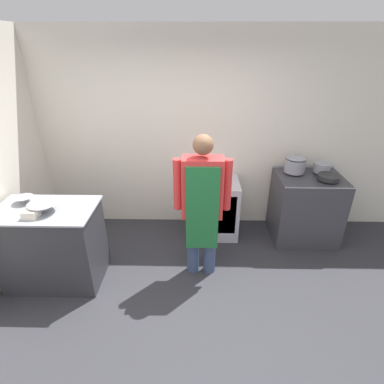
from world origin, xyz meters
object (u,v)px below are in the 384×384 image
at_px(mixing_bowl, 44,207).
at_px(plastic_tub, 31,213).
at_px(stock_pot, 295,164).
at_px(sauce_pot, 322,168).
at_px(fridge_unit, 212,208).
at_px(person_cook, 202,201).
at_px(saute_pan, 328,177).
at_px(stove, 305,208).

distance_m(mixing_bowl, plastic_tub, 0.13).
relative_size(stock_pot, sauce_pot, 1.23).
distance_m(fridge_unit, person_cook, 1.02).
bearing_deg(stock_pot, sauce_pot, -0.00).
distance_m(person_cook, sauce_pot, 1.82).
relative_size(person_cook, sauce_pot, 7.82).
xyz_separation_m(stock_pot, saute_pan, (0.36, -0.24, -0.08)).
bearing_deg(stock_pot, stove, -32.72).
distance_m(stove, person_cook, 1.69).
xyz_separation_m(stove, sauce_pot, (0.17, 0.12, 0.54)).
relative_size(person_cook, plastic_tub, 12.19).
distance_m(person_cook, stock_pot, 1.52).
relative_size(fridge_unit, stock_pot, 3.01).
bearing_deg(sauce_pot, stove, -144.15).
bearing_deg(sauce_pot, plastic_tub, -159.98).
height_order(person_cook, saute_pan, person_cook).
bearing_deg(fridge_unit, stock_pot, 2.03).
relative_size(fridge_unit, person_cook, 0.47).
height_order(stove, stock_pot, stock_pot).
xyz_separation_m(plastic_tub, stock_pot, (2.93, 1.20, 0.08)).
relative_size(fridge_unit, saute_pan, 3.06).
bearing_deg(fridge_unit, sauce_pot, 1.52).
distance_m(plastic_tub, saute_pan, 3.42).
relative_size(plastic_tub, saute_pan, 0.53).
height_order(person_cook, stock_pot, person_cook).
relative_size(plastic_tub, sauce_pot, 0.64).
xyz_separation_m(fridge_unit, mixing_bowl, (-1.78, -1.06, 0.58)).
relative_size(stove, mixing_bowl, 3.12).
xyz_separation_m(mixing_bowl, stock_pot, (2.85, 1.09, 0.07)).
height_order(person_cook, sauce_pot, person_cook).
relative_size(plastic_tub, stock_pot, 0.52).
bearing_deg(person_cook, mixing_bowl, -172.43).
distance_m(plastic_tub, sauce_pot, 3.50).
distance_m(stock_pot, sauce_pot, 0.36).
bearing_deg(saute_pan, person_cook, -158.15).
bearing_deg(stove, mixing_bowl, -162.25).
xyz_separation_m(plastic_tub, sauce_pot, (3.29, 1.20, 0.03)).
distance_m(mixing_bowl, sauce_pot, 3.39).
bearing_deg(mixing_bowl, person_cook, 7.57).
height_order(plastic_tub, stock_pot, stock_pot).
relative_size(fridge_unit, sauce_pot, 3.71).
bearing_deg(person_cook, sauce_pot, 28.93).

